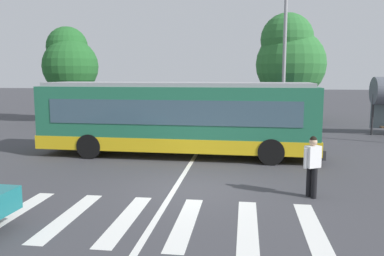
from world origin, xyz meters
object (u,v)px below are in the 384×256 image
object	(u,v)px
city_transit_bus	(177,118)
parked_car_white	(207,113)
twin_arm_street_lamp	(285,25)
background_tree_left	(70,61)
background_tree_right	(290,57)
parked_car_black	(249,114)
parked_car_blue	(290,114)
pedestrian_crossing_street	(312,163)

from	to	relation	value
city_transit_bus	parked_car_white	size ratio (longest dim) A/B	2.57
parked_car_white	twin_arm_street_lamp	distance (m)	7.81
background_tree_left	parked_car_white	bearing A→B (deg)	0.43
parked_car_white	background_tree_right	size ratio (longest dim) A/B	0.58
city_transit_bus	parked_car_white	distance (m)	10.65
parked_car_black	background_tree_right	world-z (taller)	background_tree_right
city_transit_bus	parked_car_black	size ratio (longest dim) A/B	2.53
parked_car_blue	twin_arm_street_lamp	size ratio (longest dim) A/B	0.45
city_transit_bus	parked_car_blue	bearing A→B (deg)	61.65
twin_arm_street_lamp	pedestrian_crossing_street	bearing A→B (deg)	-91.57
parked_car_blue	background_tree_right	xyz separation A→B (m)	(0.13, 2.84, 3.87)
parked_car_blue	city_transit_bus	bearing A→B (deg)	-118.35
twin_arm_street_lamp	parked_car_white	bearing A→B (deg)	149.45
parked_car_black	parked_car_blue	bearing A→B (deg)	9.81
parked_car_black	twin_arm_street_lamp	bearing A→B (deg)	-52.44
parked_car_black	background_tree_left	bearing A→B (deg)	178.87
city_transit_bus	parked_car_blue	distance (m)	12.25
twin_arm_street_lamp	city_transit_bus	bearing A→B (deg)	-122.81
parked_car_black	parked_car_blue	distance (m)	2.76
parked_car_white	twin_arm_street_lamp	world-z (taller)	twin_arm_street_lamp
pedestrian_crossing_street	background_tree_left	world-z (taller)	background_tree_left
background_tree_left	twin_arm_street_lamp	bearing A→B (deg)	-10.75
pedestrian_crossing_street	parked_car_black	bearing A→B (deg)	95.86
city_transit_bus	parked_car_white	xyz separation A→B (m)	(0.21, 10.61, -0.82)
city_transit_bus	twin_arm_street_lamp	distance (m)	10.35
parked_car_white	background_tree_right	xyz separation A→B (m)	(5.72, 2.99, 3.87)
parked_car_black	city_transit_bus	bearing A→B (deg)	-106.67
parked_car_blue	twin_arm_street_lamp	world-z (taller)	twin_arm_street_lamp
background_tree_left	city_transit_bus	bearing A→B (deg)	-47.87
parked_car_white	parked_car_blue	distance (m)	5.60
city_transit_bus	pedestrian_crossing_street	size ratio (longest dim) A/B	6.72
parked_car_blue	twin_arm_street_lamp	bearing A→B (deg)	-104.86
pedestrian_crossing_street	parked_car_white	world-z (taller)	pedestrian_crossing_street
pedestrian_crossing_street	parked_car_black	size ratio (longest dim) A/B	0.38
parked_car_blue	background_tree_left	size ratio (longest dim) A/B	0.69
parked_car_black	twin_arm_street_lamp	size ratio (longest dim) A/B	0.45
city_transit_bus	parked_car_blue	xyz separation A→B (m)	(5.80, 10.76, -0.82)
twin_arm_street_lamp	background_tree_left	world-z (taller)	twin_arm_street_lamp
twin_arm_street_lamp	background_tree_right	size ratio (longest dim) A/B	1.31
parked_car_black	background_tree_right	bearing A→B (deg)	49.30
background_tree_left	background_tree_right	bearing A→B (deg)	11.21
parked_car_blue	background_tree_left	world-z (taller)	background_tree_left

